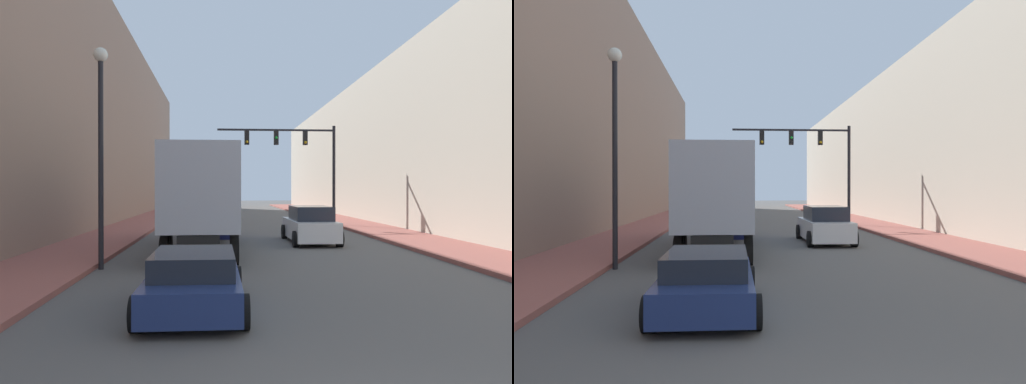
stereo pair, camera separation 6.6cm
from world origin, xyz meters
TOP-DOWN VIEW (x-y plane):
  - sidewalk_right at (7.35, 30.00)m, footprint 3.24×80.00m
  - sidewalk_left at (-7.35, 30.00)m, footprint 3.24×80.00m
  - building_right at (11.97, 30.00)m, footprint 6.00×80.00m
  - building_left at (-11.97, 30.00)m, footprint 6.00×80.00m
  - semi_truck at (-2.58, 16.99)m, footprint 2.56×11.68m
  - sedan_car at (-2.48, 6.62)m, footprint 2.07×4.42m
  - suv_car at (2.25, 19.03)m, footprint 2.13×4.94m
  - traffic_signal_gantry at (3.50, 28.40)m, footprint 7.70×0.35m
  - street_lamp at (-5.58, 11.99)m, footprint 0.44×0.44m

SIDE VIEW (x-z plane):
  - sidewalk_right at x=7.35m, z-range 0.00..0.15m
  - sidewalk_left at x=-7.35m, z-range 0.00..0.15m
  - sedan_car at x=-2.48m, z-range -0.01..1.21m
  - suv_car at x=2.25m, z-range -0.05..1.65m
  - semi_truck at x=-2.58m, z-range 0.25..4.20m
  - street_lamp at x=-5.58m, z-range 0.96..7.79m
  - traffic_signal_gantry at x=3.50m, z-range 1.45..8.04m
  - building_right at x=11.97m, z-range 0.00..11.04m
  - building_left at x=-11.97m, z-range 0.00..15.02m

